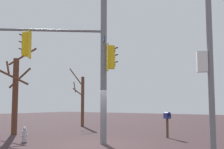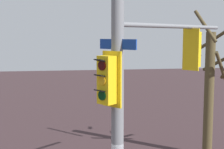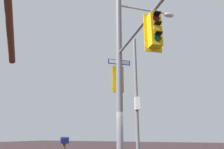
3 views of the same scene
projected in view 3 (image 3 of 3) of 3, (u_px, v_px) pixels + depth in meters
name	position (u px, v px, depth m)	size (l,w,h in m)	color
main_signal_pole_assembly	(126.00, 65.00, 9.14)	(3.90, 6.31, 8.45)	slate
secondary_pole_assembly	(136.00, 96.00, 13.93)	(0.50, 0.66, 8.43)	slate
mailbox	(64.00, 142.00, 11.45)	(0.46, 0.49, 1.41)	#4C3823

